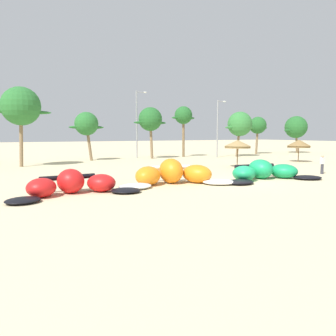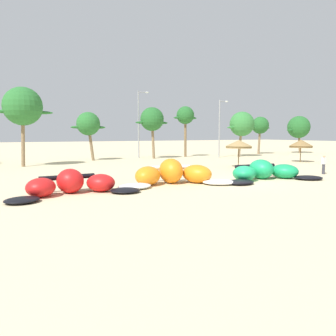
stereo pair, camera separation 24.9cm
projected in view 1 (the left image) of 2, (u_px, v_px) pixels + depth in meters
The scene contains 16 objects.
ground_plane at pixel (238, 181), 23.53m from camera, with size 260.00×260.00×0.00m, color beige.
kite_far_left at pixel (73, 185), 18.36m from camera, with size 7.63×3.59×1.40m.
kite_left at pixel (173, 174), 22.11m from camera, with size 8.20×4.56×1.70m.
kite_left_of_center at pixel (264, 172), 24.38m from camera, with size 8.48×4.30×1.47m.
beach_umbrella_near_van at pixel (238, 144), 33.03m from camera, with size 2.70×2.70×2.77m.
beach_umbrella_middle at pixel (299, 144), 39.51m from camera, with size 2.76×2.76×2.71m.
person_by_umbrellas at pixel (322, 164), 27.65m from camera, with size 0.36×0.24×1.62m.
palm_left at pixel (21, 107), 33.33m from camera, with size 5.92×3.94×8.19m.
palm_left_of_gap at pixel (86, 124), 41.14m from camera, with size 4.44×2.96×6.16m.
palm_center_left at pixel (150, 120), 44.47m from camera, with size 4.85×3.23×7.02m.
palm_center_right at pixel (183, 116), 47.96m from camera, with size 3.90×2.60×7.43m.
palm_right_of_gap at pixel (240, 124), 48.80m from camera, with size 5.48×3.66×6.71m.
palm_right at pixel (258, 126), 55.22m from camera, with size 4.30×2.86×6.29m.
palm_rightmost at pixel (296, 127), 57.89m from camera, with size 5.84×3.89×6.55m.
lamppost_west_center at pixel (138, 121), 46.07m from camera, with size 1.71×0.24×9.41m.
lamppost_east_center at pixel (218, 125), 47.07m from camera, with size 1.57×0.24×8.21m.
Camera 1 is at (-15.53, -18.09, 3.38)m, focal length 34.95 mm.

